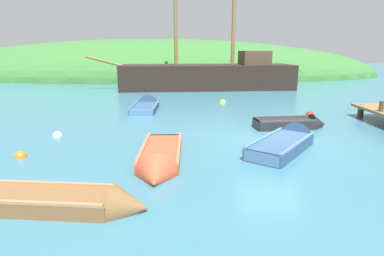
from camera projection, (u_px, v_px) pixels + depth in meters
The scene contains 12 objects.
ground_plane at pixel (273, 139), 11.94m from camera, with size 120.00×120.00×0.00m, color teal.
shore_hill at pixel (152, 76), 39.56m from camera, with size 55.23×19.83×8.79m, color #387033.
sailing_ship at pixel (209, 80), 26.43m from camera, with size 16.80×4.56×12.49m.
rowboat_far at pixel (69, 204), 6.73m from camera, with size 3.92×1.35×0.96m.
rowboat_portside at pixel (294, 125), 13.62m from camera, with size 3.20×1.29×0.92m.
rowboat_outer_left at pixel (146, 107), 17.90m from camera, with size 1.34×3.26×1.22m.
rowboat_outer_right at pixel (159, 162), 9.32m from camera, with size 1.20×3.92×1.13m.
rowboat_near_dock at pixel (287, 144), 10.95m from camera, with size 3.23×3.72×1.16m.
buoy_red at pixel (310, 115), 16.20m from camera, with size 0.43×0.43×0.43m, color red.
buoy_orange at pixel (21, 157), 9.98m from camera, with size 0.37×0.37×0.37m, color orange.
buoy_yellow at pixel (223, 102), 20.03m from camera, with size 0.36×0.36×0.36m, color yellow.
buoy_white at pixel (57, 136), 12.41m from camera, with size 0.36×0.36×0.36m, color white.
Camera 1 is at (-3.18, -11.44, 3.31)m, focal length 29.92 mm.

